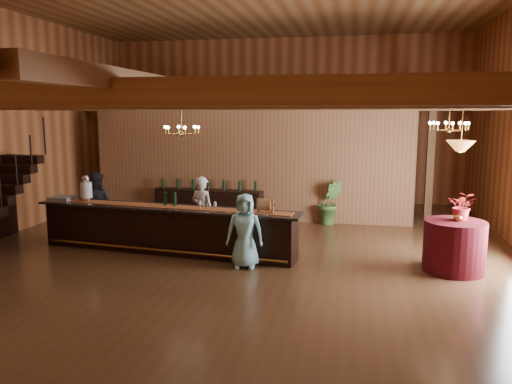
% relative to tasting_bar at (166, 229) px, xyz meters
% --- Properties ---
extents(floor, '(14.00, 14.00, 0.00)m').
position_rel_tasting_bar_xyz_m(floor, '(1.56, 0.16, -0.51)').
color(floor, '#52331C').
rests_on(floor, ground).
extents(wall_back, '(12.00, 0.10, 5.50)m').
position_rel_tasting_bar_xyz_m(wall_back, '(1.56, 7.16, 2.24)').
color(wall_back, '#B16739').
rests_on(wall_back, floor).
extents(wall_front, '(12.00, 0.10, 5.50)m').
position_rel_tasting_bar_xyz_m(wall_front, '(1.56, -6.84, 2.24)').
color(wall_front, '#B16739').
rests_on(wall_front, floor).
extents(beam_grid, '(11.90, 13.90, 0.39)m').
position_rel_tasting_bar_xyz_m(beam_grid, '(1.56, 0.67, 2.73)').
color(beam_grid, olive).
rests_on(beam_grid, wall_left).
extents(support_posts, '(9.20, 10.20, 3.20)m').
position_rel_tasting_bar_xyz_m(support_posts, '(1.56, -0.34, 1.09)').
color(support_posts, olive).
rests_on(support_posts, floor).
extents(partition_wall, '(9.00, 0.18, 3.10)m').
position_rel_tasting_bar_xyz_m(partition_wall, '(1.06, 3.66, 1.04)').
color(partition_wall, brown).
rests_on(partition_wall, floor).
extents(backroom_boxes, '(4.10, 0.60, 1.10)m').
position_rel_tasting_bar_xyz_m(backroom_boxes, '(1.27, 5.66, 0.02)').
color(backroom_boxes, black).
rests_on(backroom_boxes, floor).
extents(tasting_bar, '(6.08, 1.46, 1.02)m').
position_rel_tasting_bar_xyz_m(tasting_bar, '(0.00, 0.00, 0.00)').
color(tasting_bar, black).
rests_on(tasting_bar, floor).
extents(beverage_dispenser, '(0.26, 0.26, 0.60)m').
position_rel_tasting_bar_xyz_m(beverage_dispenser, '(-2.01, 0.29, 0.78)').
color(beverage_dispenser, silver).
rests_on(beverage_dispenser, tasting_bar).
extents(glass_rack_tray, '(0.50, 0.50, 0.10)m').
position_rel_tasting_bar_xyz_m(glass_rack_tray, '(-2.60, 0.26, 0.55)').
color(glass_rack_tray, gray).
rests_on(glass_rack_tray, tasting_bar).
extents(raffle_drum, '(0.34, 0.24, 0.30)m').
position_rel_tasting_bar_xyz_m(raffle_drum, '(2.24, -0.31, 0.67)').
color(raffle_drum, '#9F6B3E').
rests_on(raffle_drum, tasting_bar).
extents(bar_bottle_0, '(0.07, 0.07, 0.30)m').
position_rel_tasting_bar_xyz_m(bar_bottle_0, '(-0.05, 0.12, 0.65)').
color(bar_bottle_0, black).
rests_on(bar_bottle_0, tasting_bar).
extents(bar_bottle_1, '(0.07, 0.07, 0.30)m').
position_rel_tasting_bar_xyz_m(bar_bottle_1, '(0.18, 0.10, 0.65)').
color(bar_bottle_1, black).
rests_on(bar_bottle_1, tasting_bar).
extents(backbar_shelf, '(3.14, 0.78, 0.87)m').
position_rel_tasting_bar_xyz_m(backbar_shelf, '(-0.03, 3.34, -0.07)').
color(backbar_shelf, black).
rests_on(backbar_shelf, floor).
extents(round_table, '(1.14, 1.14, 0.99)m').
position_rel_tasting_bar_xyz_m(round_table, '(5.88, -0.22, -0.02)').
color(round_table, '#490A17').
rests_on(round_table, floor).
extents(chandelier_left, '(0.80, 0.80, 0.72)m').
position_rel_tasting_bar_xyz_m(chandelier_left, '(0.20, 0.58, 2.13)').
color(chandelier_left, '#AD7732').
rests_on(chandelier_left, beam_grid).
extents(chandelier_right, '(0.80, 0.80, 0.62)m').
position_rel_tasting_bar_xyz_m(chandelier_right, '(5.89, 1.10, 2.23)').
color(chandelier_right, '#AD7732').
rests_on(chandelier_right, beam_grid).
extents(pendant_lamp, '(0.52, 0.52, 0.90)m').
position_rel_tasting_bar_xyz_m(pendant_lamp, '(5.88, -0.22, 1.89)').
color(pendant_lamp, '#AD7732').
rests_on(pendant_lamp, beam_grid).
extents(bartender, '(0.68, 0.57, 1.60)m').
position_rel_tasting_bar_xyz_m(bartender, '(0.63, 0.65, 0.29)').
color(bartender, silver).
rests_on(bartender, floor).
extents(staff_second, '(0.83, 0.66, 1.63)m').
position_rel_tasting_bar_xyz_m(staff_second, '(-2.01, 0.69, 0.30)').
color(staff_second, black).
rests_on(staff_second, floor).
extents(guest, '(0.75, 0.51, 1.47)m').
position_rel_tasting_bar_xyz_m(guest, '(1.92, -0.74, 0.22)').
color(guest, '#91E1EB').
rests_on(guest, floor).
extents(floor_plant, '(0.76, 0.66, 1.21)m').
position_rel_tasting_bar_xyz_m(floor_plant, '(3.36, 3.45, 0.10)').
color(floor_plant, '#437233').
rests_on(floor_plant, floor).
extents(table_flowers, '(0.60, 0.55, 0.55)m').
position_rel_tasting_bar_xyz_m(table_flowers, '(6.00, -0.13, 0.75)').
color(table_flowers, red).
rests_on(table_flowers, round_table).
extents(table_vase, '(0.17, 0.17, 0.28)m').
position_rel_tasting_bar_xyz_m(table_vase, '(5.92, -0.23, 0.62)').
color(table_vase, '#AD7732').
rests_on(table_vase, round_table).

